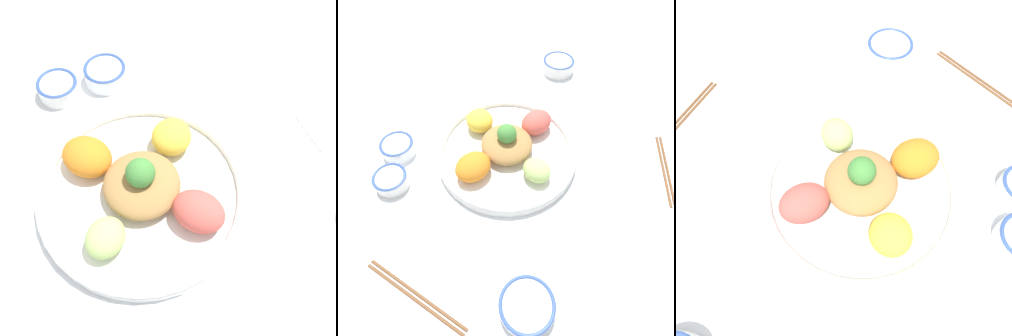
{
  "view_description": "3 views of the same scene",
  "coord_description": "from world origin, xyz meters",
  "views": [
    {
      "loc": [
        0.11,
        -0.32,
        0.62
      ],
      "look_at": [
        0.04,
        0.02,
        0.04
      ],
      "focal_mm": 42.0,
      "sensor_mm": 36.0,
      "label": 1
    },
    {
      "loc": [
        -0.39,
        -0.26,
        0.6
      ],
      "look_at": [
        -0.05,
        -0.05,
        0.02
      ],
      "focal_mm": 30.0,
      "sensor_mm": 36.0,
      "label": 2
    },
    {
      "loc": [
        0.19,
        0.15,
        0.56
      ],
      "look_at": [
        0.01,
        -0.05,
        0.07
      ],
      "focal_mm": 35.0,
      "sensor_mm": 36.0,
      "label": 3
    }
  ],
  "objects": [
    {
      "name": "ground_plane",
      "position": [
        0.0,
        0.0,
        0.0
      ],
      "size": [
        2.4,
        2.4,
        0.0
      ],
      "primitive_type": "plane",
      "color": "white"
    },
    {
      "name": "salad_platter",
      "position": [
        -0.0,
        -0.02,
        0.03
      ],
      "size": [
        0.36,
        0.36,
        0.11
      ],
      "color": "white",
      "rests_on": "ground_plane"
    },
    {
      "name": "sauce_bowl_red",
      "position": [
        -0.3,
        -0.25,
        0.02
      ],
      "size": [
        0.11,
        0.11,
        0.04
      ],
      "color": "white",
      "rests_on": "ground_plane"
    },
    {
      "name": "rice_bowl_blue",
      "position": [
        -0.22,
        0.17,
        0.02
      ],
      "size": [
        0.08,
        0.08,
        0.04
      ],
      "color": "white",
      "rests_on": "ground_plane"
    },
    {
      "name": "sauce_bowl_dark",
      "position": [
        0.39,
        0.01,
        0.02
      ],
      "size": [
        0.1,
        0.1,
        0.04
      ],
      "color": "white",
      "rests_on": "ground_plane"
    },
    {
      "name": "rice_bowl_plain",
      "position": [
        -0.14,
        0.23,
        0.02
      ],
      "size": [
        0.09,
        0.09,
        0.04
      ],
      "color": "white",
      "rests_on": "ground_plane"
    },
    {
      "name": "chopsticks_pair_near",
      "position": [
        -0.39,
        -0.05,
        0.0
      ],
      "size": [
        0.02,
        0.25,
        0.01
      ],
      "rotation": [
        0.0,
        0.0,
        4.71
      ],
      "color": "brown",
      "rests_on": "ground_plane"
    },
    {
      "name": "chopsticks_pair_far",
      "position": [
        0.17,
        -0.4,
        0.0
      ],
      "size": [
        0.21,
        0.1,
        0.01
      ],
      "rotation": [
        0.0,
        0.0,
        0.4
      ],
      "color": "brown",
      "rests_on": "ground_plane"
    },
    {
      "name": "serving_spoon_main",
      "position": [
        0.41,
        0.2,
        0.0
      ],
      "size": [
        0.04,
        0.13,
        0.01
      ],
      "rotation": [
        0.0,
        0.0,
        1.53
      ],
      "color": "white",
      "rests_on": "ground_plane"
    },
    {
      "name": "serving_spoon_extra",
      "position": [
        0.26,
        0.21,
        0.0
      ],
      "size": [
        0.1,
        0.13,
        0.01
      ],
      "rotation": [
        0.0,
        0.0,
        5.31
      ],
      "color": "white",
      "rests_on": "ground_plane"
    }
  ]
}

